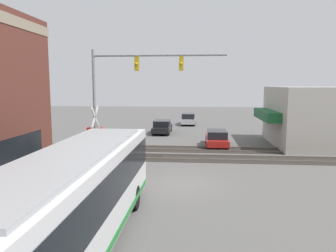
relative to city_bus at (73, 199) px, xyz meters
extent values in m
plane|color=#605E5B|center=(7.61, -2.80, -1.78)|extent=(120.00, 120.00, 0.00)
cube|color=#B2ADA3|center=(19.67, -14.72, 0.72)|extent=(8.79, 8.84, 5.00)
cube|color=#19592D|center=(19.67, -9.75, 0.82)|extent=(6.15, 1.20, 0.80)
cube|color=white|center=(0.01, 0.00, -0.02)|extent=(12.06, 2.55, 2.68)
cube|color=black|center=(0.01, 0.00, 0.38)|extent=(11.81, 2.59, 1.12)
cube|color=#288438|center=(0.01, 0.00, -1.19)|extent=(11.81, 2.58, 0.24)
cube|color=#A5A8AA|center=(0.01, 0.00, 1.38)|extent=(10.25, 2.17, 0.12)
cylinder|color=black|center=(3.84, 0.00, -1.28)|extent=(1.00, 2.57, 1.00)
cylinder|color=gray|center=(12.29, 3.18, 1.97)|extent=(0.20, 0.20, 7.50)
cylinder|color=gray|center=(12.29, -1.20, 5.32)|extent=(0.16, 8.75, 0.16)
cube|color=gold|center=(12.29, 0.26, 4.77)|extent=(0.30, 0.27, 0.90)
sphere|color=yellow|center=(12.13, 0.26, 4.77)|extent=(0.20, 0.20, 0.20)
cube|color=gold|center=(12.29, -2.66, 4.77)|extent=(0.30, 0.27, 0.90)
sphere|color=yellow|center=(12.13, -2.66, 4.77)|extent=(0.20, 0.20, 0.20)
cylinder|color=gray|center=(11.61, 2.95, 0.02)|extent=(0.14, 0.14, 3.60)
cube|color=white|center=(11.61, 2.95, 1.32)|extent=(1.41, 0.06, 1.41)
cube|color=white|center=(11.61, 2.95, 1.32)|extent=(1.41, 0.06, 1.41)
cylinder|color=#38383A|center=(11.61, 2.95, 0.52)|extent=(0.08, 0.90, 0.08)
sphere|color=red|center=(11.56, 2.50, 0.52)|extent=(0.28, 0.28, 0.28)
sphere|color=red|center=(11.56, 3.40, 0.52)|extent=(0.28, 0.28, 0.28)
cube|color=#332D28|center=(13.61, -2.80, -1.77)|extent=(2.60, 60.00, 0.03)
cube|color=#6B6056|center=(12.89, -2.80, -1.71)|extent=(0.07, 60.00, 0.15)
cube|color=#6B6056|center=(14.32, -2.80, -1.71)|extent=(0.07, 60.00, 0.15)
cube|color=#332D28|center=(16.81, -2.80, -1.77)|extent=(2.60, 60.00, 0.03)
cube|color=#6B6056|center=(16.09, -2.80, -1.71)|extent=(0.07, 60.00, 0.15)
cube|color=#6B6056|center=(17.52, -2.80, -1.71)|extent=(0.07, 60.00, 0.15)
cube|color=#B21E19|center=(18.49, -5.40, -1.28)|extent=(4.52, 1.80, 0.50)
cube|color=black|center=(18.26, -5.40, -0.71)|extent=(2.49, 1.62, 0.62)
cylinder|color=black|center=(19.89, -5.40, -1.46)|extent=(0.64, 1.82, 0.64)
cylinder|color=black|center=(17.09, -5.40, -1.46)|extent=(0.64, 1.82, 0.64)
cube|color=black|center=(25.52, 0.00, -1.26)|extent=(4.77, 1.80, 0.53)
cube|color=black|center=(25.28, 0.00, -0.68)|extent=(2.62, 1.62, 0.64)
cylinder|color=black|center=(27.00, 0.00, -1.46)|extent=(0.64, 1.82, 0.64)
cylinder|color=black|center=(24.05, 0.00, -1.46)|extent=(0.64, 1.82, 0.64)
cube|color=#B7B7BC|center=(33.36, -2.60, -1.25)|extent=(4.44, 1.80, 0.56)
cube|color=black|center=(33.14, -2.60, -0.63)|extent=(2.44, 1.62, 0.67)
cylinder|color=black|center=(34.73, -2.60, -1.46)|extent=(0.64, 1.82, 0.64)
cylinder|color=black|center=(31.98, -2.60, -1.46)|extent=(0.64, 1.82, 0.64)
cylinder|color=black|center=(12.24, 1.52, -1.35)|extent=(0.28, 0.28, 0.88)
cylinder|color=maroon|center=(12.24, 1.52, -0.54)|extent=(0.34, 0.34, 0.73)
sphere|color=tan|center=(12.24, 1.52, -0.06)|extent=(0.24, 0.24, 0.24)
camera|label=1|loc=(-9.22, -3.71, 3.43)|focal=35.00mm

